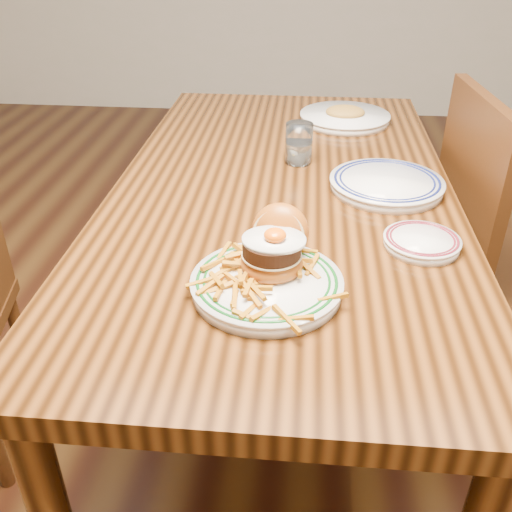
# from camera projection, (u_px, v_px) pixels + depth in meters

# --- Properties ---
(floor) EXTENTS (6.00, 6.00, 0.00)m
(floor) POSITION_uv_depth(u_px,v_px,m) (277.00, 398.00, 1.83)
(floor) COLOR black
(floor) RESTS_ON ground
(table) EXTENTS (0.85, 1.60, 0.75)m
(table) POSITION_uv_depth(u_px,v_px,m) (282.00, 216.00, 1.49)
(table) COLOR black
(table) RESTS_ON floor
(chair_right) EXTENTS (0.49, 0.49, 0.96)m
(chair_right) POSITION_uv_depth(u_px,v_px,m) (500.00, 254.00, 1.61)
(chair_right) COLOR #381A0B
(chair_right) RESTS_ON floor
(main_plate) EXTENTS (0.28, 0.29, 0.13)m
(main_plate) POSITION_uv_depth(u_px,v_px,m) (269.00, 270.00, 1.04)
(main_plate) COLOR white
(main_plate) RESTS_ON table
(side_plate) EXTENTS (0.16, 0.16, 0.02)m
(side_plate) POSITION_uv_depth(u_px,v_px,m) (422.00, 241.00, 1.17)
(side_plate) COLOR white
(side_plate) RESTS_ON table
(rear_plate) EXTENTS (0.28, 0.28, 0.03)m
(rear_plate) POSITION_uv_depth(u_px,v_px,m) (387.00, 183.00, 1.41)
(rear_plate) COLOR white
(rear_plate) RESTS_ON table
(water_glass) EXTENTS (0.07, 0.07, 0.11)m
(water_glass) POSITION_uv_depth(u_px,v_px,m) (299.00, 146.00, 1.54)
(water_glass) COLOR white
(water_glass) RESTS_ON table
(far_plate) EXTENTS (0.29, 0.29, 0.05)m
(far_plate) POSITION_uv_depth(u_px,v_px,m) (345.00, 117.00, 1.85)
(far_plate) COLOR white
(far_plate) RESTS_ON table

